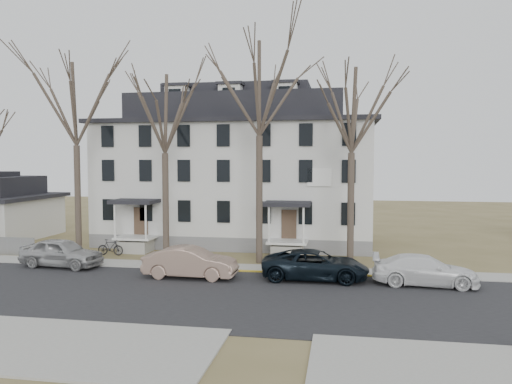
% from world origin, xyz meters
% --- Properties ---
extents(ground, '(120.00, 120.00, 0.00)m').
position_xyz_m(ground, '(0.00, 0.00, 0.00)').
color(ground, olive).
rests_on(ground, ground).
extents(main_road, '(120.00, 10.00, 0.04)m').
position_xyz_m(main_road, '(0.00, 2.00, 0.00)').
color(main_road, '#27272A').
rests_on(main_road, ground).
extents(far_sidewalk, '(120.00, 2.00, 0.08)m').
position_xyz_m(far_sidewalk, '(0.00, 8.00, 0.00)').
color(far_sidewalk, '#A09F97').
rests_on(far_sidewalk, ground).
extents(yellow_curb, '(14.00, 0.25, 0.06)m').
position_xyz_m(yellow_curb, '(5.00, 7.10, 0.00)').
color(yellow_curb, gold).
rests_on(yellow_curb, ground).
extents(boarding_house, '(20.80, 12.36, 12.05)m').
position_xyz_m(boarding_house, '(-2.00, 17.95, 5.38)').
color(boarding_house, slate).
rests_on(boarding_house, ground).
extents(tree_far_left, '(8.40, 8.40, 13.72)m').
position_xyz_m(tree_far_left, '(-11.00, 9.80, 10.34)').
color(tree_far_left, '#473B31').
rests_on(tree_far_left, ground).
extents(tree_mid_left, '(7.80, 7.80, 12.74)m').
position_xyz_m(tree_mid_left, '(-5.00, 9.80, 9.60)').
color(tree_mid_left, '#473B31').
rests_on(tree_mid_left, ground).
extents(tree_center, '(9.00, 9.00, 14.70)m').
position_xyz_m(tree_center, '(1.00, 9.80, 11.08)').
color(tree_center, '#473B31').
rests_on(tree_center, ground).
extents(tree_mid_right, '(7.80, 7.80, 12.74)m').
position_xyz_m(tree_mid_right, '(6.50, 9.80, 9.60)').
color(tree_mid_right, '#473B31').
rests_on(tree_mid_right, ground).
extents(car_silver, '(5.13, 2.51, 1.68)m').
position_xyz_m(car_silver, '(-10.30, 6.58, 0.84)').
color(car_silver, '#ABABAB').
rests_on(car_silver, ground).
extents(car_tan, '(5.00, 1.81, 1.64)m').
position_xyz_m(car_tan, '(-1.99, 5.25, 0.82)').
color(car_tan, gray).
rests_on(car_tan, ground).
extents(car_navy, '(5.61, 2.63, 1.55)m').
position_xyz_m(car_navy, '(4.63, 5.97, 0.78)').
color(car_navy, black).
rests_on(car_navy, ground).
extents(car_white, '(5.26, 2.33, 1.50)m').
position_xyz_m(car_white, '(10.13, 5.72, 0.75)').
color(car_white, white).
rests_on(car_white, ground).
extents(bicycle_left, '(1.70, 0.89, 0.85)m').
position_xyz_m(bicycle_left, '(-12.28, 10.49, 0.43)').
color(bicycle_left, black).
rests_on(bicycle_left, ground).
extents(bicycle_right, '(1.77, 0.52, 1.06)m').
position_xyz_m(bicycle_right, '(-9.07, 10.36, 0.53)').
color(bicycle_right, black).
rests_on(bicycle_right, ground).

